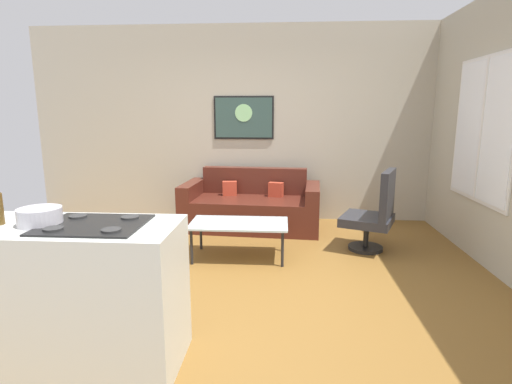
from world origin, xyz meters
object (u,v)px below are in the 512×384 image
(coffee_table, at_px, (239,225))
(armchair, at_px, (375,213))
(couch, at_px, (251,208))
(wall_painting, at_px, (244,118))
(mixing_bowl, at_px, (40,217))

(coffee_table, relative_size, armchair, 1.12)
(couch, bearing_deg, coffee_table, -91.87)
(wall_painting, bearing_deg, couch, -73.40)
(coffee_table, distance_m, mixing_bowl, 2.28)
(couch, bearing_deg, mixing_bowl, -107.88)
(coffee_table, height_order, wall_painting, wall_painting)
(armchair, relative_size, mixing_bowl, 3.75)
(coffee_table, distance_m, armchair, 1.56)
(mixing_bowl, distance_m, wall_painting, 3.80)
(couch, xyz_separation_m, wall_painting, (-0.15, 0.50, 1.22))
(mixing_bowl, bearing_deg, couch, 72.12)
(couch, height_order, wall_painting, wall_painting)
(armchair, relative_size, wall_painting, 1.09)
(coffee_table, relative_size, wall_painting, 1.22)
(couch, distance_m, coffee_table, 1.20)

